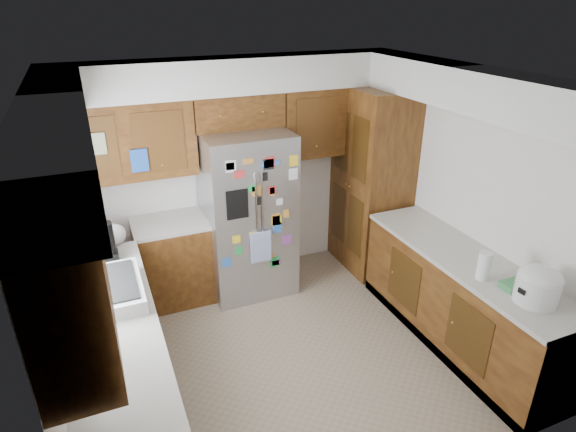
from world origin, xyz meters
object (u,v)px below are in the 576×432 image
object	(u,v)px
fridge	(248,214)
paper_towel	(484,266)
rice_cooker	(539,284)
pantry	(371,181)

from	to	relation	value
fridge	paper_towel	distance (m)	2.43
rice_cooker	paper_towel	size ratio (longest dim) A/B	1.39
fridge	paper_towel	size ratio (longest dim) A/B	7.41
paper_towel	fridge	bearing A→B (deg)	124.13
paper_towel	pantry	bearing A→B (deg)	85.91
fridge	pantry	bearing A→B (deg)	-2.05
fridge	rice_cooker	size ratio (longest dim) A/B	5.34
pantry	rice_cooker	size ratio (longest dim) A/B	6.38
pantry	fridge	world-z (taller)	pantry
fridge	rice_cooker	world-z (taller)	fridge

